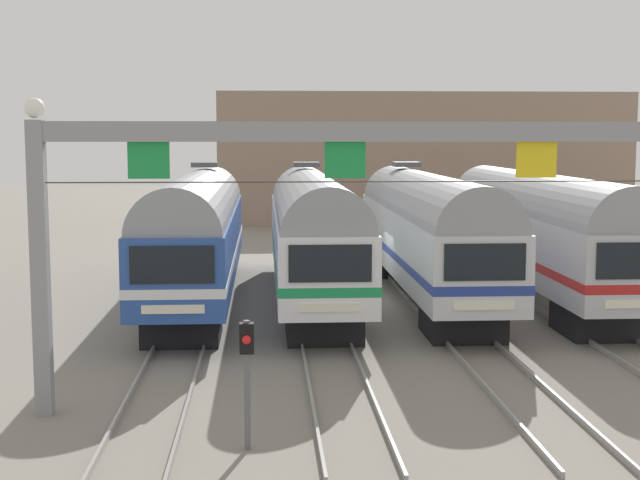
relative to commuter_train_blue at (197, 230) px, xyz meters
The scene contains 9 objects.
ground_plane 6.96m from the commuter_train_blue, ahead, with size 160.00×160.00×0.00m, color gray.
track_bed 18.36m from the commuter_train_blue, 69.31° to the left, with size 14.35×70.00×0.15m.
commuter_train_blue is the anchor object (origin of this frame).
commuter_train_white 4.28m from the commuter_train_blue, ahead, with size 2.88×18.06×5.05m.
commuter_train_silver 8.56m from the commuter_train_blue, ahead, with size 2.88×18.06×5.05m.
commuter_train_stainless 12.84m from the commuter_train_blue, ahead, with size 2.88×18.06×4.77m.
catenary_gantry 15.15m from the commuter_train_blue, 64.56° to the right, with size 18.08×0.44×6.97m.
yard_signal_mast 16.24m from the commuter_train_blue, 82.41° to the right, with size 0.28×0.35×2.59m.
maintenance_building 36.01m from the commuter_train_blue, 67.44° to the left, with size 29.01×10.00×9.17m, color gray.
Camera 1 is at (-3.91, -33.37, 6.16)m, focal length 50.78 mm.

